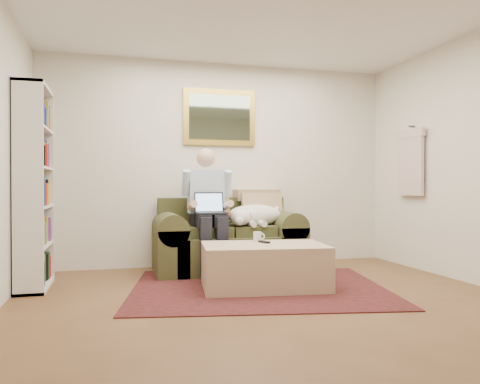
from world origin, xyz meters
name	(u,v)px	position (x,y,z in m)	size (l,w,h in m)	color
room_shell	(275,152)	(0.00, 0.35, 1.30)	(4.51, 5.00, 2.61)	brown
rug	(259,288)	(0.05, 1.01, 0.01)	(2.47, 1.97, 0.01)	black
sofa	(228,246)	(-0.02, 2.03, 0.30)	(1.74, 0.88, 1.04)	#434625
seated_man	(209,211)	(-0.28, 1.87, 0.73)	(0.57, 0.82, 1.46)	#8CAFD8
laptop	(210,208)	(-0.28, 1.80, 0.77)	(0.34, 0.27, 0.24)	black
sleeping_dog	(255,215)	(0.29, 1.94, 0.66)	(0.72, 0.45, 0.27)	white
ottoman	(264,266)	(0.10, 0.99, 0.22)	(1.20, 0.77, 0.44)	#C8B185
coffee_mug	(257,237)	(0.11, 1.23, 0.49)	(0.08, 0.08, 0.10)	white
tv_remote	(264,242)	(0.14, 1.09, 0.45)	(0.05, 0.15, 0.02)	black
bookshelf	(34,187)	(-2.10, 1.60, 1.00)	(0.28, 0.80, 2.00)	white
wall_mirror	(220,117)	(-0.02, 2.47, 1.90)	(0.94, 0.04, 0.72)	gold
hanging_shirt	(410,159)	(2.19, 1.60, 1.35)	(0.06, 0.52, 0.90)	beige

